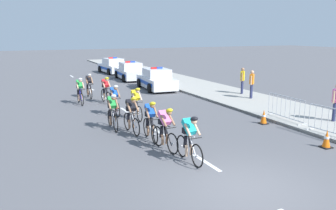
% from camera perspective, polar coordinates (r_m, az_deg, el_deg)
% --- Properties ---
extents(ground_plane, '(160.00, 160.00, 0.00)m').
position_cam_1_polar(ground_plane, '(9.45, 12.60, -13.15)').
color(ground_plane, '#56565B').
extents(sidewalk_slab, '(4.15, 60.00, 0.12)m').
position_cam_1_polar(sidewalk_slab, '(24.60, 6.37, 2.68)').
color(sidewalk_slab, '#A3A099').
rests_on(sidewalk_slab, ground).
extents(kerb_edge, '(0.16, 60.00, 0.13)m').
position_cam_1_polar(kerb_edge, '(23.63, 2.23, 2.38)').
color(kerb_edge, '#9E9E99').
rests_on(kerb_edge, ground).
extents(lane_markings_centre, '(0.14, 29.60, 0.01)m').
position_cam_1_polar(lane_markings_centre, '(19.79, -8.84, 0.21)').
color(lane_markings_centre, white).
rests_on(lane_markings_centre, ground).
extents(cyclist_lead, '(0.42, 1.72, 1.56)m').
position_cam_1_polar(cyclist_lead, '(10.64, 3.60, -5.46)').
color(cyclist_lead, black).
rests_on(cyclist_lead, ground).
extents(cyclist_second, '(0.45, 1.72, 1.56)m').
position_cam_1_polar(cyclist_second, '(11.69, -0.47, -3.84)').
color(cyclist_second, black).
rests_on(cyclist_second, ground).
extents(cyclist_third, '(0.44, 1.72, 1.56)m').
position_cam_1_polar(cyclist_third, '(12.80, -2.94, -2.47)').
color(cyclist_third, black).
rests_on(cyclist_third, ground).
extents(cyclist_fourth, '(0.42, 1.72, 1.56)m').
position_cam_1_polar(cyclist_fourth, '(13.76, -6.08, -1.50)').
color(cyclist_fourth, black).
rests_on(cyclist_fourth, ground).
extents(cyclist_fifth, '(0.42, 1.72, 1.56)m').
position_cam_1_polar(cyclist_fifth, '(14.42, -9.20, -0.97)').
color(cyclist_fifth, black).
rests_on(cyclist_fifth, ground).
extents(cyclist_sixth, '(0.42, 1.72, 1.56)m').
position_cam_1_polar(cyclist_sixth, '(15.96, -5.35, 0.37)').
color(cyclist_sixth, black).
rests_on(cyclist_sixth, ground).
extents(cyclist_seventh, '(0.42, 1.72, 1.56)m').
position_cam_1_polar(cyclist_seventh, '(16.89, -8.87, 0.92)').
color(cyclist_seventh, black).
rests_on(cyclist_seventh, ground).
extents(cyclist_eighth, '(0.43, 1.72, 1.56)m').
position_cam_1_polar(cyclist_eighth, '(19.99, -10.30, 2.56)').
color(cyclist_eighth, black).
rests_on(cyclist_eighth, ground).
extents(cyclist_ninth, '(0.42, 1.72, 1.56)m').
position_cam_1_polar(cyclist_ninth, '(19.95, -14.40, 2.36)').
color(cyclist_ninth, black).
rests_on(cyclist_ninth, ground).
extents(cyclist_tenth, '(0.42, 1.72, 1.56)m').
position_cam_1_polar(cyclist_tenth, '(21.83, -12.97, 3.22)').
color(cyclist_tenth, black).
rests_on(cyclist_tenth, ground).
extents(police_car_nearest, '(2.30, 4.54, 1.59)m').
position_cam_1_polar(police_car_nearest, '(24.60, -1.95, 4.21)').
color(police_car_nearest, silver).
rests_on(police_car_nearest, ground).
extents(police_car_second, '(2.22, 4.51, 1.59)m').
position_cam_1_polar(police_car_second, '(29.95, -6.31, 5.51)').
color(police_car_second, silver).
rests_on(police_car_second, ground).
extents(police_car_third, '(2.23, 4.51, 1.59)m').
position_cam_1_polar(police_car_third, '(35.04, -9.15, 6.35)').
color(police_car_third, silver).
rests_on(police_car_third, ground).
extents(crowd_barrier_front, '(0.65, 2.32, 1.07)m').
position_cam_1_polar(crowd_barrier_front, '(14.38, 25.96, -2.65)').
color(crowd_barrier_front, '#B7BABF').
rests_on(crowd_barrier_front, sidewalk_slab).
extents(crowd_barrier_middle, '(0.59, 2.32, 1.07)m').
position_cam_1_polar(crowd_barrier_middle, '(16.30, 18.92, -0.49)').
color(crowd_barrier_middle, '#B7BABF').
rests_on(crowd_barrier_middle, sidewalk_slab).
extents(traffic_cone_near, '(0.36, 0.36, 0.64)m').
position_cam_1_polar(traffic_cone_near, '(13.28, 24.82, -5.17)').
color(traffic_cone_near, black).
rests_on(traffic_cone_near, ground).
extents(traffic_cone_mid, '(0.36, 0.36, 0.64)m').
position_cam_1_polar(traffic_cone_mid, '(15.77, 15.60, -1.93)').
color(traffic_cone_mid, black).
rests_on(traffic_cone_mid, ground).
extents(spectator_closest, '(0.45, 0.40, 1.68)m').
position_cam_1_polar(spectator_closest, '(21.06, 13.72, 3.69)').
color(spectator_closest, '#23284C').
rests_on(spectator_closest, sidewalk_slab).
extents(spectator_middle, '(0.53, 0.28, 1.68)m').
position_cam_1_polar(spectator_middle, '(16.79, 26.13, 0.80)').
color(spectator_middle, '#23284C').
rests_on(spectator_middle, sidewalk_slab).
extents(spectator_back, '(0.43, 0.42, 1.68)m').
position_cam_1_polar(spectator_back, '(22.54, 12.24, 4.28)').
color(spectator_back, '#23284C').
rests_on(spectator_back, sidewalk_slab).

